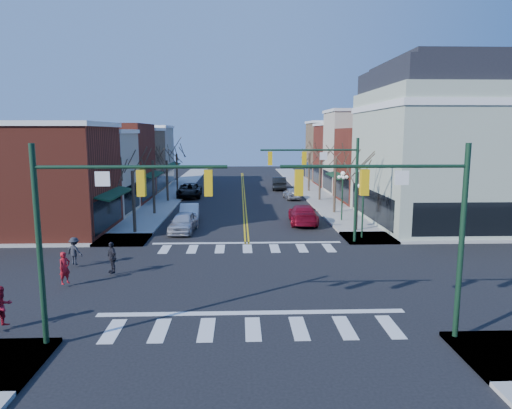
{
  "coord_description": "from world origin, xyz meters",
  "views": [
    {
      "loc": [
        -0.49,
        -22.92,
        7.55
      ],
      "look_at": [
        0.6,
        7.08,
        2.8
      ],
      "focal_mm": 32.0,
      "sensor_mm": 36.0,
      "label": 1
    }
  ],
  "objects": [
    {
      "name": "tree_left_a",
      "position": [
        -8.4,
        11.0,
        2.38
      ],
      "size": [
        0.24,
        0.24,
        4.76
      ],
      "primitive_type": "cylinder",
      "color": "#382B21",
      "rests_on": "ground"
    },
    {
      "name": "traffic_mast_near_left",
      "position": [
        -5.55,
        -7.4,
        4.71
      ],
      "size": [
        6.6,
        0.28,
        7.2
      ],
      "color": "#14331E",
      "rests_on": "ground"
    },
    {
      "name": "pedestrian_dark_b",
      "position": [
        -9.82,
        2.4,
        0.94
      ],
      "size": [
        1.17,
        0.96,
        1.58
      ],
      "primitive_type": "imported",
      "rotation": [
        0.0,
        0.0,
        2.71
      ],
      "color": "#21232A",
      "rests_on": "sidewalk_left"
    },
    {
      "name": "lamppost_corner",
      "position": [
        8.2,
        8.5,
        2.96
      ],
      "size": [
        0.36,
        0.36,
        4.33
      ],
      "color": "#14331E",
      "rests_on": "ground"
    },
    {
      "name": "car_left_mid",
      "position": [
        -4.8,
        15.64,
        0.74
      ],
      "size": [
        1.88,
        4.59,
        1.48
      ],
      "primitive_type": "imported",
      "rotation": [
        0.0,
        0.0,
        0.07
      ],
      "color": "silver",
      "rests_on": "ground"
    },
    {
      "name": "traffic_mast_near_right",
      "position": [
        5.55,
        -7.4,
        4.71
      ],
      "size": [
        6.6,
        0.28,
        7.2
      ],
      "color": "#14331E",
      "rests_on": "ground"
    },
    {
      "name": "car_left_far",
      "position": [
        -6.39,
        30.52,
        0.82
      ],
      "size": [
        2.91,
        5.96,
        1.63
      ],
      "primitive_type": "imported",
      "rotation": [
        0.0,
        0.0,
        0.04
      ],
      "color": "black",
      "rests_on": "ground"
    },
    {
      "name": "pedestrian_red_a",
      "position": [
        -9.14,
        -0.91,
        0.95
      ],
      "size": [
        0.65,
        0.7,
        1.61
      ],
      "primitive_type": "imported",
      "rotation": [
        0.0,
        0.0,
        0.96
      ],
      "color": "#AA121C",
      "rests_on": "sidewalk_left"
    },
    {
      "name": "bldg_right_brick_a",
      "position": [
        15.5,
        25.75,
        4.0
      ],
      "size": [
        10.0,
        8.5,
        8.0
      ],
      "primitive_type": "cube",
      "color": "maroon",
      "rests_on": "ground"
    },
    {
      "name": "bldg_right_stucco",
      "position": [
        15.5,
        33.5,
        5.0
      ],
      "size": [
        10.0,
        7.0,
        10.0
      ],
      "primitive_type": "cube",
      "color": "#B8AD98",
      "rests_on": "ground"
    },
    {
      "name": "tree_left_d",
      "position": [
        -8.4,
        35.0,
        2.45
      ],
      "size": [
        0.24,
        0.24,
        4.9
      ],
      "primitive_type": "cylinder",
      "color": "#382B21",
      "rests_on": "ground"
    },
    {
      "name": "tree_right_a",
      "position": [
        8.4,
        11.0,
        2.31
      ],
      "size": [
        0.24,
        0.24,
        4.62
      ],
      "primitive_type": "cylinder",
      "color": "#382B21",
      "rests_on": "ground"
    },
    {
      "name": "tree_right_b",
      "position": [
        8.4,
        19.0,
        2.59
      ],
      "size": [
        0.24,
        0.24,
        5.18
      ],
      "primitive_type": "cylinder",
      "color": "#382B21",
      "rests_on": "ground"
    },
    {
      "name": "sidewalk_left",
      "position": [
        -8.75,
        20.0,
        0.07
      ],
      "size": [
        3.5,
        70.0,
        0.15
      ],
      "primitive_type": "cube",
      "color": "#9E9B93",
      "rests_on": "ground"
    },
    {
      "name": "car_right_far",
      "position": [
        4.8,
        37.61,
        0.84
      ],
      "size": [
        2.06,
        5.2,
        1.68
      ],
      "primitive_type": "imported",
      "rotation": [
        0.0,
        0.0,
        3.09
      ],
      "color": "black",
      "rests_on": "ground"
    },
    {
      "name": "bldg_right_brick_b",
      "position": [
        15.5,
        41.0,
        4.25
      ],
      "size": [
        10.0,
        8.0,
        8.5
      ],
      "primitive_type": "cube",
      "color": "maroon",
      "rests_on": "ground"
    },
    {
      "name": "bldg_left_stucco_a",
      "position": [
        -15.5,
        19.5,
        3.75
      ],
      "size": [
        10.0,
        7.0,
        7.5
      ],
      "primitive_type": "cube",
      "color": "#B8AD98",
      "rests_on": "ground"
    },
    {
      "name": "bldg_left_stucco_b",
      "position": [
        -15.5,
        43.5,
        4.1
      ],
      "size": [
        10.0,
        8.0,
        8.2
      ],
      "primitive_type": "cube",
      "color": "#B8AD98",
      "rests_on": "ground"
    },
    {
      "name": "bldg_right_tan",
      "position": [
        15.5,
        49.0,
        4.5
      ],
      "size": [
        10.0,
        8.0,
        9.0
      ],
      "primitive_type": "cube",
      "color": "#8C6E4D",
      "rests_on": "ground"
    },
    {
      "name": "car_left_near",
      "position": [
        -4.82,
        11.44,
        0.77
      ],
      "size": [
        2.12,
        4.63,
        1.54
      ],
      "primitive_type": "imported",
      "rotation": [
        0.0,
        0.0,
        -0.07
      ],
      "color": "silver",
      "rests_on": "ground"
    },
    {
      "name": "bldg_left_brick_b",
      "position": [
        -15.5,
        27.5,
        4.25
      ],
      "size": [
        10.0,
        9.0,
        8.5
      ],
      "primitive_type": "cube",
      "color": "maroon",
      "rests_on": "ground"
    },
    {
      "name": "pedestrian_dark_a",
      "position": [
        -7.3,
        0.8,
        0.99
      ],
      "size": [
        0.93,
        1.03,
        1.68
      ],
      "primitive_type": "imported",
      "rotation": [
        0.0,
        0.0,
        -0.91
      ],
      "color": "#212129",
      "rests_on": "sidewalk_left"
    },
    {
      "name": "tree_right_c",
      "position": [
        8.4,
        27.0,
        2.42
      ],
      "size": [
        0.24,
        0.24,
        4.83
      ],
      "primitive_type": "cylinder",
      "color": "#382B21",
      "rests_on": "ground"
    },
    {
      "name": "ground",
      "position": [
        0.0,
        0.0,
        0.0
      ],
      "size": [
        160.0,
        160.0,
        0.0
      ],
      "primitive_type": "plane",
      "color": "black",
      "rests_on": "ground"
    },
    {
      "name": "victorian_corner",
      "position": [
        16.5,
        14.5,
        6.66
      ],
      "size": [
        12.25,
        14.25,
        13.3
      ],
      "color": "#A3B199",
      "rests_on": "ground"
    },
    {
      "name": "bldg_left_brick_a",
      "position": [
        -15.5,
        11.75,
        4.0
      ],
      "size": [
        10.0,
        8.5,
        8.0
      ],
      "primitive_type": "cube",
      "color": "maroon",
      "rests_on": "ground"
    },
    {
      "name": "tree_right_d",
      "position": [
        8.4,
        35.0,
        2.48
      ],
      "size": [
        0.24,
        0.24,
        4.97
      ],
      "primitive_type": "cylinder",
      "color": "#382B21",
      "rests_on": "ground"
    },
    {
      "name": "pedestrian_red_b",
      "position": [
        -9.6,
        -5.97,
        0.96
      ],
      "size": [
        0.91,
        0.98,
        1.62
      ],
      "primitive_type": "imported",
      "rotation": [
        0.0,
        0.0,
        1.09
      ],
      "color": "#A81224",
      "rests_on": "sidewalk_left"
    },
    {
      "name": "car_right_mid",
      "position": [
        5.47,
        28.61,
        0.68
      ],
      "size": [
        1.88,
        4.08,
        1.36
      ],
      "primitive_type": "imported",
      "rotation": [
        0.0,
        0.0,
        3.21
      ],
      "color": "#B3B2B7",
      "rests_on": "ground"
    },
    {
      "name": "car_right_near",
      "position": [
        4.8,
        14.37,
        0.8
      ],
      "size": [
        2.55,
        5.64,
        1.6
      ],
      "primitive_type": "imported",
      "rotation": [
        0.0,
        0.0,
        3.09
      ],
      "color": "maroon",
      "rests_on": "ground"
    },
    {
      "name": "tree_left_c",
      "position": [
        -8.4,
        27.0,
        2.27
      ],
      "size": [
        0.24,
        0.24,
        4.55
      ],
      "primitive_type": "cylinder",
      "color": "#382B21",
      "rests_on": "ground"
    },
    {
      "name": "bldg_left_tan",
      "position": [
        -15.5,
        35.75,
        3.9
      ],
      "size": [
        10.0,
        7.5,
        7.8
      ],
      "primitive_type": "cube",
      "color": "#8C6E4D",
      "rests_on": "ground"
    },
    {
      "name": "sidewalk_right",
      "position": [
        8.75,
        20.0,
        0.07
      ],
      "size": [
        3.5,
        70.0,
        0.15
      ],
      "primitive_type": "cube",
      "color": "#9E9B93",
      "rests_on": "ground"
    },
    {
      "name": "tree_left_b",
      "position": [
        -8.4,
        19.0,
        2.52
      ],
      "size": [
        0.24,
        0.24,
        5.04
      ],
      "primitive_type": "cylinder",
      "color": "#382B21",
      "rests_on": "ground"
    },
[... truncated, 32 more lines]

